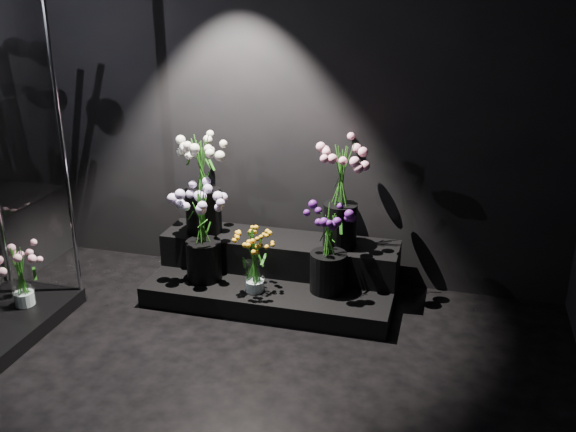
% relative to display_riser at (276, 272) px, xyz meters
% --- Properties ---
extents(wall_back, '(4.00, 0.00, 4.00)m').
position_rel_display_riser_xyz_m(wall_back, '(0.06, 0.35, 1.24)').
color(wall_back, black).
rests_on(wall_back, floor).
extents(display_riser, '(1.76, 0.78, 0.39)m').
position_rel_display_riser_xyz_m(display_riser, '(0.00, 0.00, 0.00)').
color(display_riser, black).
rests_on(display_riser, floor).
extents(bouquet_orange_bells, '(0.30, 0.30, 0.47)m').
position_rel_display_riser_xyz_m(bouquet_orange_bells, '(-0.07, -0.30, 0.23)').
color(bouquet_orange_bells, white).
rests_on(bouquet_orange_bells, display_riser).
extents(bouquet_lilac, '(0.44, 0.44, 0.69)m').
position_rel_display_riser_xyz_m(bouquet_lilac, '(-0.48, -0.20, 0.38)').
color(bouquet_lilac, black).
rests_on(bouquet_lilac, display_riser).
extents(bouquet_purple, '(0.38, 0.38, 0.63)m').
position_rel_display_riser_xyz_m(bouquet_purple, '(0.42, -0.15, 0.32)').
color(bouquet_purple, black).
rests_on(bouquet_purple, display_riser).
extents(bouquet_cream_roses, '(0.38, 0.38, 0.74)m').
position_rel_display_riser_xyz_m(bouquet_cream_roses, '(-0.59, 0.08, 0.64)').
color(bouquet_cream_roses, black).
rests_on(bouquet_cream_roses, display_riser).
extents(bouquet_pink_roses, '(0.38, 0.38, 0.75)m').
position_rel_display_riser_xyz_m(bouquet_pink_roses, '(0.45, 0.09, 0.66)').
color(bouquet_pink_roses, black).
rests_on(bouquet_pink_roses, display_riser).
extents(bouquet_case_base_pink, '(0.37, 0.37, 0.44)m').
position_rel_display_riser_xyz_m(bouquet_case_base_pink, '(-1.55, -0.82, 0.18)').
color(bouquet_case_base_pink, white).
rests_on(bouquet_case_base_pink, display_case).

